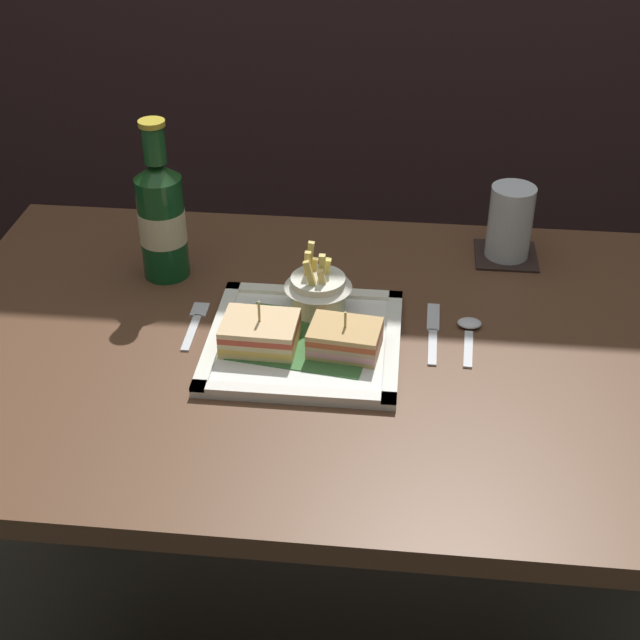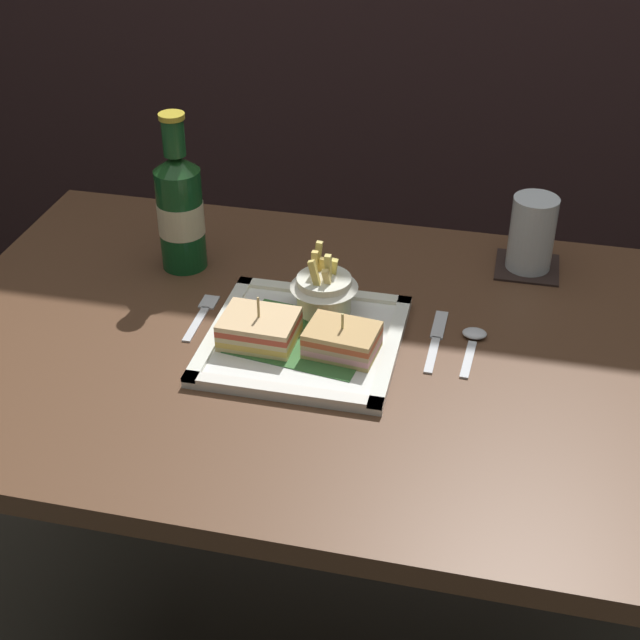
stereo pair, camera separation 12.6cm
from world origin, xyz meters
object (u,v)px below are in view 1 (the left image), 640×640
object	(u,v)px
dining_table	(335,420)
water_glass	(510,226)
sandwich_half_left	(260,333)
sandwich_half_right	(345,339)
spoon	(469,329)
fork	(195,323)
square_plate	(304,342)
beer_bottle	(162,217)
fries_cup	(318,287)
knife	(433,331)

from	to	relation	value
dining_table	water_glass	xyz separation A→B (m)	(0.25, 0.27, 0.20)
sandwich_half_left	sandwich_half_right	bearing A→B (deg)	0.00
dining_table	water_glass	bearing A→B (deg)	46.95
spoon	fork	bearing A→B (deg)	-177.27
square_plate	spoon	distance (m)	0.24
beer_bottle	spoon	bearing A→B (deg)	-13.97
fork	water_glass	bearing A→B (deg)	28.14
water_glass	spoon	bearing A→B (deg)	-106.32
dining_table	beer_bottle	distance (m)	0.41
fries_cup	knife	distance (m)	0.18
knife	spoon	world-z (taller)	spoon
square_plate	beer_bottle	distance (m)	0.31
dining_table	beer_bottle	size ratio (longest dim) A/B	4.64
water_glass	fries_cup	bearing A→B (deg)	-144.12
square_plate	sandwich_half_right	bearing A→B (deg)	-18.82
sandwich_half_left	fork	xyz separation A→B (m)	(-0.11, 0.06, -0.03)
fork	sandwich_half_right	bearing A→B (deg)	-14.52
fries_cup	beer_bottle	distance (m)	0.27
sandwich_half_left	fork	distance (m)	0.12
square_plate	fork	bearing A→B (deg)	167.06
sandwich_half_left	fries_cup	distance (m)	0.12
water_glass	sandwich_half_right	bearing A→B (deg)	-128.13
sandwich_half_right	fork	bearing A→B (deg)	165.48
sandwich_half_left	water_glass	bearing A→B (deg)	40.56
square_plate	fries_cup	xyz separation A→B (m)	(0.01, 0.08, 0.04)
dining_table	square_plate	bearing A→B (deg)	-163.93
sandwich_half_right	knife	world-z (taller)	sandwich_half_right
sandwich_half_left	sandwich_half_right	size ratio (longest dim) A/B	1.02
dining_table	water_glass	size ratio (longest dim) A/B	9.86
sandwich_half_left	beer_bottle	bearing A→B (deg)	132.98
sandwich_half_right	spoon	world-z (taller)	sandwich_half_right
beer_bottle	knife	xyz separation A→B (m)	(0.42, -0.12, -0.10)
sandwich_half_left	spoon	world-z (taller)	sandwich_half_left
fork	spoon	size ratio (longest dim) A/B	1.06
fries_cup	beer_bottle	xyz separation A→B (m)	(-0.25, 0.10, 0.05)
sandwich_half_left	water_glass	distance (m)	0.47
dining_table	square_plate	size ratio (longest dim) A/B	4.42
sandwich_half_left	fries_cup	bearing A→B (deg)	54.48
knife	square_plate	bearing A→B (deg)	-163.46
fries_cup	beer_bottle	size ratio (longest dim) A/B	0.39
sandwich_half_right	spoon	distance (m)	0.19
dining_table	fork	world-z (taller)	fork
dining_table	knife	xyz separation A→B (m)	(0.14, 0.04, 0.14)
square_plate	knife	xyz separation A→B (m)	(0.18, 0.05, -0.00)
fries_cup	fork	size ratio (longest dim) A/B	0.80
sandwich_half_right	fork	distance (m)	0.23
square_plate	spoon	world-z (taller)	square_plate
dining_table	knife	bearing A→B (deg)	16.69
dining_table	sandwich_half_right	distance (m)	0.18
fries_cup	knife	xyz separation A→B (m)	(0.17, -0.02, -0.05)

